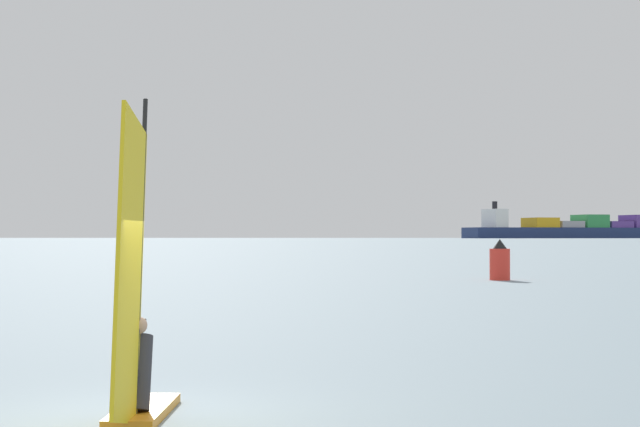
# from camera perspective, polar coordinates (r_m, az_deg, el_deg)

# --- Properties ---
(ground_plane) EXTENTS (4000.00, 4000.00, 0.00)m
(ground_plane) POSITION_cam_1_polar(r_m,az_deg,el_deg) (14.51, -9.51, -10.31)
(ground_plane) COLOR gray
(windsurfer) EXTENTS (1.17, 3.22, 4.12)m
(windsurfer) POSITION_cam_1_polar(r_m,az_deg,el_deg) (14.01, -9.44, -6.00)
(windsurfer) COLOR orange
(windsurfer) RESTS_ON ground_plane
(cargo_ship) EXTENTS (168.00, 120.90, 28.72)m
(cargo_ship) POSITION_cam_1_polar(r_m,az_deg,el_deg) (906.57, 12.93, -0.78)
(cargo_ship) COLOR navy
(cargo_ship) RESTS_ON ground_plane
(channel_buoy) EXTENTS (1.05, 1.05, 2.13)m
(channel_buoy) POSITION_cam_1_polar(r_m,az_deg,el_deg) (57.99, 9.22, -2.46)
(channel_buoy) COLOR red
(channel_buoy) RESTS_ON ground_plane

